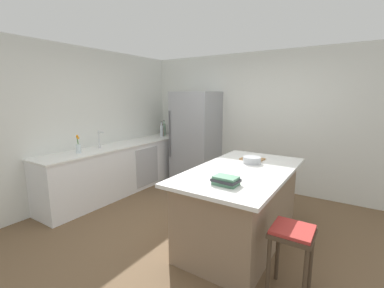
{
  "coord_description": "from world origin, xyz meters",
  "views": [
    {
      "loc": [
        1.59,
        -2.66,
        1.8
      ],
      "look_at": [
        -0.72,
        0.9,
        1.0
      ],
      "focal_mm": 24.26,
      "sensor_mm": 36.0,
      "label": 1
    }
  ],
  "objects_px": {
    "soda_bottle": "(162,131)",
    "sink_faucet": "(99,139)",
    "cookbook_stack": "(226,181)",
    "gin_bottle": "(164,129)",
    "mixing_bowl": "(252,160)",
    "vinegar_bottle": "(163,132)",
    "cutting_board": "(252,159)",
    "bar_stool": "(292,241)",
    "whiskey_bottle": "(171,130)",
    "flower_vase": "(78,147)",
    "kitchen_island": "(241,205)",
    "refrigerator": "(196,138)"
  },
  "relations": [
    {
      "from": "soda_bottle",
      "to": "sink_faucet",
      "type": "bearing_deg",
      "value": -93.86
    },
    {
      "from": "sink_faucet",
      "to": "cookbook_stack",
      "type": "distance_m",
      "value": 2.74
    },
    {
      "from": "gin_bottle",
      "to": "mixing_bowl",
      "type": "xyz_separation_m",
      "value": [
        2.58,
        -1.37,
        -0.07
      ]
    },
    {
      "from": "mixing_bowl",
      "to": "sink_faucet",
      "type": "bearing_deg",
      "value": -171.96
    },
    {
      "from": "sink_faucet",
      "to": "mixing_bowl",
      "type": "xyz_separation_m",
      "value": [
        2.6,
        0.37,
        -0.09
      ]
    },
    {
      "from": "vinegar_bottle",
      "to": "cutting_board",
      "type": "bearing_deg",
      "value": -23.44
    },
    {
      "from": "gin_bottle",
      "to": "bar_stool",
      "type": "bearing_deg",
      "value": -35.14
    },
    {
      "from": "mixing_bowl",
      "to": "cutting_board",
      "type": "relative_size",
      "value": 0.76
    },
    {
      "from": "bar_stool",
      "to": "cutting_board",
      "type": "height_order",
      "value": "cutting_board"
    },
    {
      "from": "sink_faucet",
      "to": "whiskey_bottle",
      "type": "height_order",
      "value": "whiskey_bottle"
    },
    {
      "from": "flower_vase",
      "to": "whiskey_bottle",
      "type": "distance_m",
      "value": 2.28
    },
    {
      "from": "sink_faucet",
      "to": "mixing_bowl",
      "type": "height_order",
      "value": "sink_faucet"
    },
    {
      "from": "flower_vase",
      "to": "cutting_board",
      "type": "relative_size",
      "value": 0.95
    },
    {
      "from": "flower_vase",
      "to": "sink_faucet",
      "type": "bearing_deg",
      "value": 96.2
    },
    {
      "from": "mixing_bowl",
      "to": "gin_bottle",
      "type": "bearing_deg",
      "value": 152.03
    },
    {
      "from": "mixing_bowl",
      "to": "cutting_board",
      "type": "bearing_deg",
      "value": 107.66
    },
    {
      "from": "vinegar_bottle",
      "to": "cutting_board",
      "type": "height_order",
      "value": "vinegar_bottle"
    },
    {
      "from": "vinegar_bottle",
      "to": "mixing_bowl",
      "type": "xyz_separation_m",
      "value": [
        2.55,
        -1.27,
        -0.04
      ]
    },
    {
      "from": "kitchen_island",
      "to": "vinegar_bottle",
      "type": "height_order",
      "value": "vinegar_bottle"
    },
    {
      "from": "soda_bottle",
      "to": "cookbook_stack",
      "type": "bearing_deg",
      "value": -39.58
    },
    {
      "from": "flower_vase",
      "to": "mixing_bowl",
      "type": "bearing_deg",
      "value": 17.56
    },
    {
      "from": "whiskey_bottle",
      "to": "cookbook_stack",
      "type": "height_order",
      "value": "whiskey_bottle"
    },
    {
      "from": "refrigerator",
      "to": "bar_stool",
      "type": "bearing_deg",
      "value": -43.1
    },
    {
      "from": "cookbook_stack",
      "to": "flower_vase",
      "type": "bearing_deg",
      "value": 177.05
    },
    {
      "from": "bar_stool",
      "to": "whiskey_bottle",
      "type": "bearing_deg",
      "value": 142.66
    },
    {
      "from": "kitchen_island",
      "to": "vinegar_bottle",
      "type": "distance_m",
      "value": 3.06
    },
    {
      "from": "sink_faucet",
      "to": "mixing_bowl",
      "type": "relative_size",
      "value": 1.28
    },
    {
      "from": "flower_vase",
      "to": "mixing_bowl",
      "type": "height_order",
      "value": "flower_vase"
    },
    {
      "from": "vinegar_bottle",
      "to": "gin_bottle",
      "type": "bearing_deg",
      "value": 107.83
    },
    {
      "from": "flower_vase",
      "to": "gin_bottle",
      "type": "height_order",
      "value": "gin_bottle"
    },
    {
      "from": "refrigerator",
      "to": "vinegar_bottle",
      "type": "distance_m",
      "value": 0.87
    },
    {
      "from": "kitchen_island",
      "to": "mixing_bowl",
      "type": "relative_size",
      "value": 8.37
    },
    {
      "from": "bar_stool",
      "to": "cutting_board",
      "type": "distance_m",
      "value": 1.46
    },
    {
      "from": "cutting_board",
      "to": "whiskey_bottle",
      "type": "bearing_deg",
      "value": 151.92
    },
    {
      "from": "bar_stool",
      "to": "soda_bottle",
      "type": "relative_size",
      "value": 1.97
    },
    {
      "from": "kitchen_island",
      "to": "whiskey_bottle",
      "type": "height_order",
      "value": "whiskey_bottle"
    },
    {
      "from": "sink_faucet",
      "to": "whiskey_bottle",
      "type": "bearing_deg",
      "value": 85.47
    },
    {
      "from": "refrigerator",
      "to": "sink_faucet",
      "type": "distance_m",
      "value": 1.9
    },
    {
      "from": "cookbook_stack",
      "to": "vinegar_bottle",
      "type": "bearing_deg",
      "value": 139.84
    },
    {
      "from": "flower_vase",
      "to": "vinegar_bottle",
      "type": "bearing_deg",
      "value": 89.86
    },
    {
      "from": "refrigerator",
      "to": "cutting_board",
      "type": "height_order",
      "value": "refrigerator"
    },
    {
      "from": "kitchen_island",
      "to": "gin_bottle",
      "type": "xyz_separation_m",
      "value": [
        -2.58,
        1.7,
        0.57
      ]
    },
    {
      "from": "flower_vase",
      "to": "refrigerator",
      "type": "bearing_deg",
      "value": 67.5
    },
    {
      "from": "gin_bottle",
      "to": "mixing_bowl",
      "type": "relative_size",
      "value": 1.46
    },
    {
      "from": "bar_stool",
      "to": "mixing_bowl",
      "type": "relative_size",
      "value": 2.83
    },
    {
      "from": "refrigerator",
      "to": "whiskey_bottle",
      "type": "bearing_deg",
      "value": 167.43
    },
    {
      "from": "kitchen_island",
      "to": "refrigerator",
      "type": "distance_m",
      "value": 2.39
    },
    {
      "from": "sink_faucet",
      "to": "cookbook_stack",
      "type": "xyz_separation_m",
      "value": [
        2.68,
        -0.58,
        -0.09
      ]
    },
    {
      "from": "cookbook_stack",
      "to": "mixing_bowl",
      "type": "bearing_deg",
      "value": 94.68
    },
    {
      "from": "mixing_bowl",
      "to": "refrigerator",
      "type": "bearing_deg",
      "value": 142.32
    }
  ]
}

